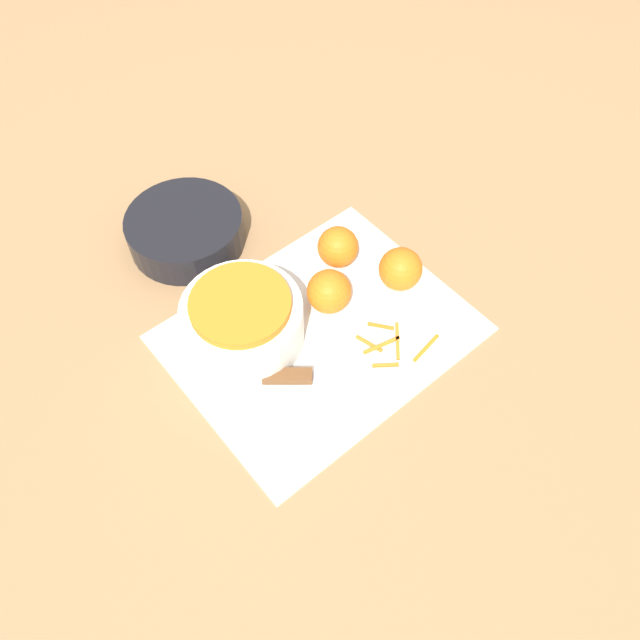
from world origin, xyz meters
name	(u,v)px	position (x,y,z in m)	size (l,w,h in m)	color
ground_plane	(320,334)	(0.00, 0.00, 0.00)	(4.00, 4.00, 0.00)	#9E754C
cutting_board	(320,332)	(0.00, 0.00, 0.00)	(0.43, 0.34, 0.01)	silver
bowl_speckled	(243,320)	(-0.09, 0.07, 0.05)	(0.18, 0.18, 0.09)	silver
bowl_dark	(186,230)	(-0.05, 0.29, 0.03)	(0.19, 0.19, 0.06)	black
knife	(301,377)	(-0.07, -0.05, 0.01)	(0.20, 0.17, 0.02)	brown
orange_left	(338,247)	(0.11, 0.09, 0.04)	(0.07, 0.07, 0.07)	orange
orange_right	(329,292)	(0.04, 0.03, 0.04)	(0.07, 0.07, 0.07)	orange
orange_back	(400,269)	(0.16, -0.01, 0.04)	(0.07, 0.07, 0.07)	orange
peel_pile	(392,345)	(0.07, -0.09, 0.01)	(0.11, 0.09, 0.01)	orange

